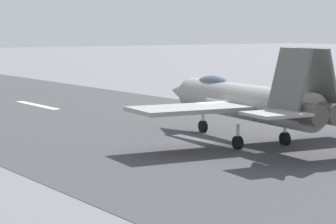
% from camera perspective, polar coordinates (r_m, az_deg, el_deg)
% --- Properties ---
extents(ground_plane, '(400.00, 400.00, 0.00)m').
position_cam_1_polar(ground_plane, '(42.97, 3.09, -2.35)').
color(ground_plane, slate).
extents(runway_strip, '(240.00, 26.00, 0.02)m').
position_cam_1_polar(runway_strip, '(42.95, 3.11, -2.34)').
color(runway_strip, '#3E3D41').
rests_on(runway_strip, ground).
extents(fighter_jet, '(17.38, 15.11, 5.70)m').
position_cam_1_polar(fighter_jet, '(42.53, 5.96, 0.91)').
color(fighter_jet, gray).
rests_on(fighter_jet, ground).
extents(marker_cone_mid, '(0.44, 0.44, 0.55)m').
position_cam_1_polar(marker_cone_mid, '(55.87, 10.31, -0.08)').
color(marker_cone_mid, orange).
rests_on(marker_cone_mid, ground).
extents(marker_cone_far, '(0.44, 0.44, 0.55)m').
position_cam_1_polar(marker_cone_far, '(64.91, 2.89, 0.95)').
color(marker_cone_far, orange).
rests_on(marker_cone_far, ground).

